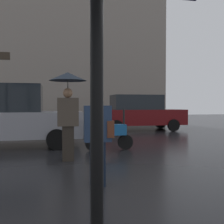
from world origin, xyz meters
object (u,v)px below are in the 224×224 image
at_px(parked_car_left, 139,113).
at_px(parked_car_right, 6,116).
at_px(pedestrian_with_umbrella, 68,96).
at_px(parked_scooter, 108,132).
at_px(pedestrian_with_bag, 99,134).

relative_size(parked_car_left, parked_car_right, 1.00).
xyz_separation_m(pedestrian_with_umbrella, parked_car_right, (-1.82, 2.59, -0.57)).
bearing_deg(parked_car_left, parked_scooter, 60.17).
xyz_separation_m(pedestrian_with_umbrella, parked_car_left, (4.07, 6.98, -0.63)).
relative_size(pedestrian_with_umbrella, parked_car_right, 0.47).
bearing_deg(pedestrian_with_bag, parked_car_right, 113.55).
bearing_deg(parked_scooter, pedestrian_with_bag, -84.30).
bearing_deg(parked_car_left, parked_car_right, 33.30).
relative_size(parked_scooter, parked_car_right, 0.32).
height_order(pedestrian_with_bag, parked_scooter, pedestrian_with_bag).
xyz_separation_m(parked_scooter, parked_car_right, (-3.06, 1.30, 0.44)).
height_order(pedestrian_with_umbrella, parked_car_right, pedestrian_with_umbrella).
xyz_separation_m(pedestrian_with_umbrella, pedestrian_with_bag, (0.39, -2.14, -0.68)).
bearing_deg(parked_car_right, parked_car_left, -149.55).
relative_size(pedestrian_with_umbrella, pedestrian_with_bag, 1.37).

